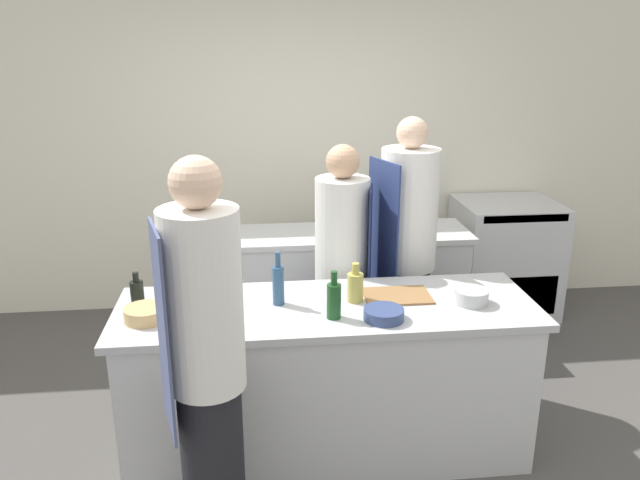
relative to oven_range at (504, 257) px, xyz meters
The scene contains 19 objects.
ground_plane 2.48m from the oven_range, 134.59° to the right, with size 16.00×16.00×0.00m, color #4C4947.
wall_back 1.98m from the oven_range, 166.89° to the left, with size 8.00×0.06×2.80m.
prep_counter 2.43m from the oven_range, 134.59° to the right, with size 2.23×0.73×0.89m.
pass_counter 1.43m from the oven_range, 161.39° to the right, with size 1.69×0.55×0.89m.
oven_range is the anchor object (origin of this frame).
chef_at_prep_near 3.34m from the oven_range, 133.95° to the right, with size 0.37×0.36×1.82m.
chef_at_stove 1.95m from the oven_range, 143.45° to the right, with size 0.37×0.36×1.64m.
chef_at_pass_far 1.57m from the oven_range, 137.18° to the right, with size 0.43×0.41×1.78m.
bottle_olive_oil 2.64m from the oven_range, 139.32° to the right, with size 0.06×0.06×0.29m.
bottle_vinegar 2.35m from the oven_range, 132.51° to the right, with size 0.09×0.09×0.22m.
bottle_wine 3.19m from the oven_range, 149.10° to the right, with size 0.07×0.07×0.18m.
bottle_cooking_oil 3.14m from the oven_range, 140.98° to the right, with size 0.07×0.07×0.25m.
bottle_sauce 2.59m from the oven_range, 131.88° to the right, with size 0.07×0.07×0.25m.
bottle_water 3.03m from the oven_range, 149.63° to the right, with size 0.08×0.08×0.20m.
bowl_mixing_large 2.45m from the oven_range, 126.77° to the right, with size 0.20×0.20×0.06m.
bowl_prep_small 2.07m from the oven_range, 117.80° to the right, with size 0.18×0.18×0.08m.
bowl_ceramic_blue 2.96m from the oven_range, 144.36° to the right, with size 0.19×0.19×0.08m.
bowl_wooden_salad 3.23m from the oven_range, 145.44° to the right, with size 0.21×0.21×0.07m.
cutting_board 2.16m from the oven_range, 128.35° to the right, with size 0.36×0.25×0.01m.
Camera 1 is at (-0.36, -3.01, 2.24)m, focal length 35.00 mm.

